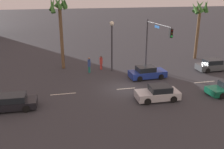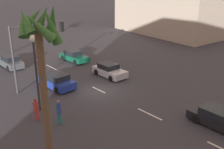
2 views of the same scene
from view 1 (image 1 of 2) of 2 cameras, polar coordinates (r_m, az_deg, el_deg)
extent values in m
plane|color=#333338|center=(26.53, 3.13, -3.21)|extent=(220.00, 220.00, 0.00)
cube|color=silver|center=(25.67, -10.93, -4.32)|extent=(2.53, 0.14, 0.01)
cube|color=silver|center=(26.54, 3.16, -3.20)|extent=(1.99, 0.14, 0.01)
cube|color=silver|center=(30.17, 20.12, -1.59)|extent=(2.46, 0.14, 0.01)
cylinder|color=black|center=(26.16, 23.59, -4.44)|extent=(0.65, 0.25, 0.64)
cylinder|color=black|center=(27.35, 21.46, -3.15)|extent=(0.65, 0.25, 0.64)
cube|color=#B7B7BC|center=(24.16, 10.17, -4.49)|extent=(4.06, 1.92, 0.70)
cube|color=black|center=(24.01, 10.79, -3.08)|extent=(1.96, 1.66, 0.54)
cylinder|color=black|center=(23.08, 8.01, -6.03)|extent=(0.64, 0.23, 0.64)
cylinder|color=black|center=(24.58, 6.70, -4.37)|extent=(0.64, 0.23, 0.64)
cylinder|color=black|center=(23.98, 13.68, -5.42)|extent=(0.64, 0.23, 0.64)
cylinder|color=black|center=(25.43, 12.07, -3.86)|extent=(0.64, 0.23, 0.64)
cube|color=black|center=(23.70, -21.89, -6.21)|extent=(4.47, 1.90, 0.63)
cube|color=black|center=(23.42, -21.42, -4.90)|extent=(2.16, 1.63, 0.54)
cylinder|color=black|center=(22.76, -18.79, -7.30)|extent=(0.64, 0.23, 0.64)
cylinder|color=black|center=(24.29, -18.32, -5.55)|extent=(0.64, 0.23, 0.64)
cube|color=#474C51|center=(34.74, 21.97, 1.72)|extent=(4.50, 1.75, 0.74)
cube|color=black|center=(34.41, 21.74, 2.72)|extent=(2.17, 1.51, 0.55)
cylinder|color=black|center=(36.20, 23.04, 1.90)|extent=(0.64, 0.23, 0.64)
cylinder|color=black|center=(34.65, 19.32, 1.64)|extent=(0.64, 0.23, 0.64)
cylinder|color=black|center=(33.40, 20.74, 0.85)|extent=(0.64, 0.23, 0.64)
cube|color=navy|center=(29.72, 7.99, 0.17)|extent=(4.34, 2.08, 0.72)
cube|color=black|center=(29.42, 7.60, 1.30)|extent=(2.13, 1.73, 0.55)
cylinder|color=black|center=(31.06, 9.56, 0.53)|extent=(0.65, 0.26, 0.64)
cylinder|color=black|center=(29.59, 10.98, -0.50)|extent=(0.65, 0.26, 0.64)
cylinder|color=black|center=(30.06, 5.02, 0.10)|extent=(0.65, 0.26, 0.64)
cylinder|color=black|center=(28.54, 6.25, -0.98)|extent=(0.65, 0.26, 0.64)
cylinder|color=#38383D|center=(32.57, 7.78, 6.68)|extent=(0.20, 0.20, 6.34)
cylinder|color=#38383D|center=(29.64, 10.41, 11.08)|extent=(0.70, 5.53, 0.12)
cube|color=black|center=(27.36, 13.13, 9.04)|extent=(0.35, 0.35, 0.95)
sphere|color=#360503|center=(27.16, 13.38, 9.58)|extent=(0.20, 0.20, 0.20)
sphere|color=#392605|center=(27.21, 13.33, 8.96)|extent=(0.20, 0.20, 0.20)
sphere|color=green|center=(27.26, 13.28, 8.34)|extent=(0.20, 0.20, 0.20)
cube|color=#1959B2|center=(29.93, 10.12, 10.55)|extent=(0.16, 1.10, 0.28)
cylinder|color=#2D2D33|center=(31.42, -0.03, 5.78)|extent=(0.18, 0.18, 5.67)
sphere|color=#F2EACC|center=(30.86, -0.03, 11.42)|extent=(0.56, 0.56, 0.56)
cylinder|color=#BF3833|center=(32.67, -2.46, 1.80)|extent=(0.29, 0.29, 0.75)
cylinder|color=#BF3833|center=(32.45, -2.48, 3.12)|extent=(0.38, 0.38, 0.82)
sphere|color=brown|center=(32.31, -2.49, 4.01)|extent=(0.22, 0.22, 0.22)
cylinder|color=#1E7266|center=(31.49, -5.14, 1.14)|extent=(0.29, 0.29, 0.81)
cylinder|color=#2D478C|center=(31.25, -5.18, 2.62)|extent=(0.39, 0.39, 0.88)
sphere|color=#8C664C|center=(31.09, -5.21, 3.61)|extent=(0.24, 0.24, 0.24)
cylinder|color=brown|center=(32.84, -11.30, 8.17)|extent=(0.41, 0.41, 8.11)
cone|color=#38702D|center=(32.30, -10.56, 15.60)|extent=(0.70, 1.41, 1.32)
cone|color=#38702D|center=(32.95, -11.20, 15.28)|extent=(1.30, 1.07, 1.44)
cone|color=#38702D|center=(32.98, -12.02, 15.59)|extent=(1.25, 0.75, 1.40)
cone|color=#38702D|center=(32.65, -13.22, 15.08)|extent=(1.07, 1.66, 1.62)
cone|color=#38702D|center=(32.07, -13.37, 14.93)|extent=(0.92, 1.36, 1.92)
cone|color=#38702D|center=(31.59, -12.12, 15.48)|extent=(1.33, 0.85, 1.62)
cone|color=#38702D|center=(31.83, -10.92, 15.49)|extent=(1.23, 1.16, 1.49)
cylinder|color=brown|center=(39.13, 18.68, 8.66)|extent=(0.41, 0.41, 7.33)
cone|color=#38702D|center=(39.03, 20.39, 14.30)|extent=(0.68, 1.24, 1.67)
cone|color=#38702D|center=(39.44, 19.18, 14.49)|extent=(1.50, 1.08, 1.54)
cone|color=#38702D|center=(39.06, 18.43, 13.98)|extent=(1.45, 1.10, 1.27)
cone|color=#38702D|center=(38.16, 18.17, 14.04)|extent=(0.75, 1.73, 1.65)
cone|color=#38702D|center=(37.77, 19.10, 14.33)|extent=(1.45, 1.32, 1.89)
cone|color=#38702D|center=(38.37, 20.43, 14.13)|extent=(1.30, 1.15, 1.71)
camera|label=2|loc=(40.25, -31.28, 16.85)|focal=43.12mm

